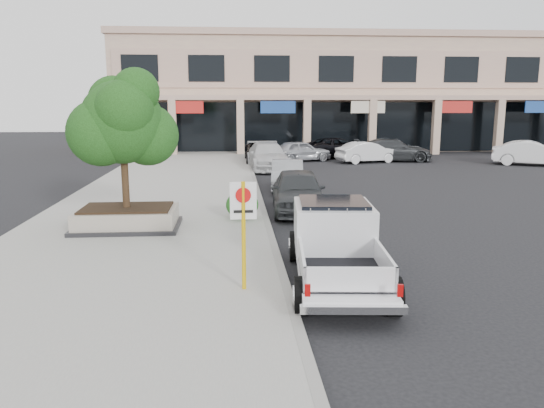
{
  "coord_description": "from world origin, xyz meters",
  "views": [
    {
      "loc": [
        -2.68,
        -12.87,
        4.07
      ],
      "look_at": [
        -1.58,
        1.5,
        1.25
      ],
      "focal_mm": 35.0,
      "sensor_mm": 36.0,
      "label": 1
    }
  ],
  "objects_px": {
    "curb_car_d": "(264,152)",
    "curb_car_a": "(298,191)",
    "lot_car_e": "(394,148)",
    "curb_car_b": "(287,175)",
    "lot_car_f": "(532,153)",
    "pickup_truck": "(337,246)",
    "lot_car_b": "(367,152)",
    "no_parking_sign": "(243,221)",
    "curb_car_c": "(268,156)",
    "planter_tree": "(128,123)",
    "lot_car_a": "(301,151)",
    "lot_car_d": "(338,148)",
    "lot_car_c": "(393,150)",
    "planter": "(127,218)"
  },
  "relations": [
    {
      "from": "curb_car_a",
      "to": "lot_car_e",
      "type": "bearing_deg",
      "value": 67.1
    },
    {
      "from": "lot_car_d",
      "to": "lot_car_a",
      "type": "bearing_deg",
      "value": 106.0
    },
    {
      "from": "planter",
      "to": "curb_car_b",
      "type": "distance_m",
      "value": 9.78
    },
    {
      "from": "planter_tree",
      "to": "lot_car_d",
      "type": "height_order",
      "value": "planter_tree"
    },
    {
      "from": "planter",
      "to": "curb_car_b",
      "type": "relative_size",
      "value": 0.78
    },
    {
      "from": "pickup_truck",
      "to": "curb_car_d",
      "type": "xyz_separation_m",
      "value": [
        -0.19,
        23.56,
        -0.13
      ]
    },
    {
      "from": "curb_car_b",
      "to": "lot_car_e",
      "type": "distance_m",
      "value": 16.61
    },
    {
      "from": "planter_tree",
      "to": "lot_car_a",
      "type": "relative_size",
      "value": 0.96
    },
    {
      "from": "no_parking_sign",
      "to": "lot_car_b",
      "type": "distance_m",
      "value": 25.62
    },
    {
      "from": "curb_car_b",
      "to": "lot_car_f",
      "type": "height_order",
      "value": "lot_car_f"
    },
    {
      "from": "curb_car_d",
      "to": "lot_car_a",
      "type": "xyz_separation_m",
      "value": [
        2.54,
        0.93,
        -0.03
      ]
    },
    {
      "from": "lot_car_b",
      "to": "lot_car_e",
      "type": "relative_size",
      "value": 1.02
    },
    {
      "from": "no_parking_sign",
      "to": "lot_car_d",
      "type": "relative_size",
      "value": 0.44
    },
    {
      "from": "lot_car_a",
      "to": "lot_car_c",
      "type": "height_order",
      "value": "lot_car_c"
    },
    {
      "from": "lot_car_c",
      "to": "curb_car_d",
      "type": "bearing_deg",
      "value": 99.14
    },
    {
      "from": "curb_car_a",
      "to": "lot_car_d",
      "type": "bearing_deg",
      "value": 78.18
    },
    {
      "from": "curb_car_a",
      "to": "lot_car_e",
      "type": "relative_size",
      "value": 1.13
    },
    {
      "from": "pickup_truck",
      "to": "curb_car_d",
      "type": "distance_m",
      "value": 23.56
    },
    {
      "from": "lot_car_a",
      "to": "lot_car_b",
      "type": "height_order",
      "value": "lot_car_a"
    },
    {
      "from": "lot_car_b",
      "to": "lot_car_d",
      "type": "bearing_deg",
      "value": 7.14
    },
    {
      "from": "planter",
      "to": "curb_car_d",
      "type": "height_order",
      "value": "curb_car_d"
    },
    {
      "from": "curb_car_b",
      "to": "lot_car_d",
      "type": "bearing_deg",
      "value": 74.84
    },
    {
      "from": "planter",
      "to": "lot_car_f",
      "type": "bearing_deg",
      "value": 35.52
    },
    {
      "from": "curb_car_b",
      "to": "curb_car_c",
      "type": "height_order",
      "value": "curb_car_c"
    },
    {
      "from": "planter_tree",
      "to": "curb_car_c",
      "type": "xyz_separation_m",
      "value": [
        5.3,
        15.05,
        -2.62
      ]
    },
    {
      "from": "no_parking_sign",
      "to": "pickup_truck",
      "type": "distance_m",
      "value": 2.33
    },
    {
      "from": "pickup_truck",
      "to": "lot_car_f",
      "type": "xyz_separation_m",
      "value": [
        16.76,
        21.08,
        -0.09
      ]
    },
    {
      "from": "curb_car_c",
      "to": "lot_car_e",
      "type": "height_order",
      "value": "curb_car_c"
    },
    {
      "from": "lot_car_b",
      "to": "lot_car_e",
      "type": "distance_m",
      "value": 4.34
    },
    {
      "from": "planter_tree",
      "to": "curb_car_b",
      "type": "height_order",
      "value": "planter_tree"
    },
    {
      "from": "no_parking_sign",
      "to": "lot_car_d",
      "type": "bearing_deg",
      "value": 74.72
    },
    {
      "from": "lot_car_c",
      "to": "planter_tree",
      "type": "bearing_deg",
      "value": 148.89
    },
    {
      "from": "lot_car_c",
      "to": "planter",
      "type": "bearing_deg",
      "value": 148.86
    },
    {
      "from": "pickup_truck",
      "to": "curb_car_c",
      "type": "bearing_deg",
      "value": 95.39
    },
    {
      "from": "lot_car_a",
      "to": "curb_car_a",
      "type": "bearing_deg",
      "value": 153.8
    },
    {
      "from": "planter",
      "to": "lot_car_e",
      "type": "xyz_separation_m",
      "value": [
        15.17,
        21.59,
        0.22
      ]
    },
    {
      "from": "planter_tree",
      "to": "no_parking_sign",
      "type": "bearing_deg",
      "value": -60.17
    },
    {
      "from": "planter",
      "to": "lot_car_d",
      "type": "distance_m",
      "value": 24.17
    },
    {
      "from": "curb_car_d",
      "to": "curb_car_a",
      "type": "bearing_deg",
      "value": -89.09
    },
    {
      "from": "lot_car_c",
      "to": "lot_car_d",
      "type": "relative_size",
      "value": 1.0
    },
    {
      "from": "lot_car_b",
      "to": "no_parking_sign",
      "type": "bearing_deg",
      "value": 144.05
    },
    {
      "from": "lot_car_e",
      "to": "curb_car_a",
      "type": "bearing_deg",
      "value": 165.1
    },
    {
      "from": "planter",
      "to": "curb_car_a",
      "type": "relative_size",
      "value": 0.69
    },
    {
      "from": "curb_car_a",
      "to": "lot_car_b",
      "type": "height_order",
      "value": "curb_car_a"
    },
    {
      "from": "curb_car_b",
      "to": "lot_car_f",
      "type": "xyz_separation_m",
      "value": [
        16.53,
        8.13,
        0.1
      ]
    },
    {
      "from": "planter_tree",
      "to": "lot_car_f",
      "type": "xyz_separation_m",
      "value": [
        22.24,
        15.82,
        -2.64
      ]
    },
    {
      "from": "lot_car_a",
      "to": "lot_car_e",
      "type": "height_order",
      "value": "lot_car_a"
    },
    {
      "from": "planter_tree",
      "to": "pickup_truck",
      "type": "distance_m",
      "value": 8.01
    },
    {
      "from": "planter_tree",
      "to": "planter",
      "type": "bearing_deg",
      "value": -131.03
    },
    {
      "from": "planter",
      "to": "pickup_truck",
      "type": "xyz_separation_m",
      "value": [
        5.61,
        -5.11,
        0.39
      ]
    }
  ]
}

